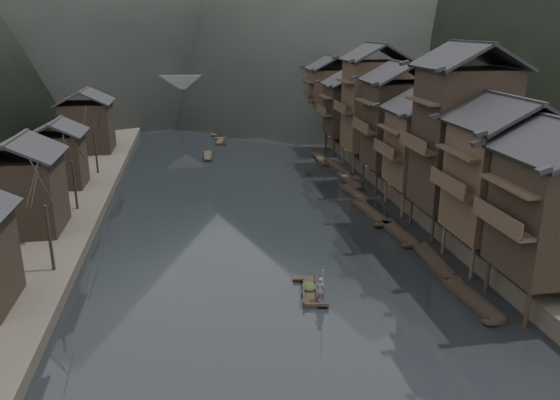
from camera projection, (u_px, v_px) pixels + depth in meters
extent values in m
plane|color=black|center=(277.00, 272.00, 41.94)|extent=(300.00, 300.00, 0.00)
cube|color=#2D2823|center=(460.00, 141.00, 84.54)|extent=(40.00, 200.00, 1.80)
cylinder|color=black|center=(527.00, 309.00, 33.91)|extent=(0.30, 0.30, 2.90)
cylinder|color=black|center=(488.00, 275.00, 38.42)|extent=(0.30, 0.30, 2.90)
cylinder|color=black|center=(523.00, 273.00, 38.84)|extent=(0.30, 0.30, 2.90)
cube|color=#32251B|center=(503.00, 224.00, 34.57)|extent=(1.20, 5.70, 0.25)
cylinder|color=#32251B|center=(472.00, 263.00, 40.49)|extent=(0.30, 0.30, 2.90)
cylinder|color=#32251B|center=(444.00, 239.00, 45.00)|extent=(0.30, 0.30, 2.90)
cylinder|color=#32251B|center=(506.00, 260.00, 40.90)|extent=(0.30, 0.30, 2.90)
cylinder|color=#32251B|center=(475.00, 237.00, 45.41)|extent=(0.30, 0.30, 2.90)
cube|color=#32251B|center=(503.00, 181.00, 41.52)|extent=(7.00, 6.00, 8.41)
cube|color=#32251B|center=(453.00, 188.00, 41.05)|extent=(1.20, 5.70, 0.25)
cylinder|color=black|center=(433.00, 229.00, 47.07)|extent=(0.30, 0.30, 2.90)
cylinder|color=black|center=(411.00, 211.00, 51.58)|extent=(0.30, 0.30, 2.90)
cylinder|color=black|center=(462.00, 228.00, 47.48)|extent=(0.30, 0.30, 2.90)
cylinder|color=black|center=(439.00, 210.00, 51.99)|extent=(0.30, 0.30, 2.90)
cube|color=black|center=(462.00, 139.00, 47.55)|extent=(7.00, 6.00, 12.05)
cube|color=#32251B|center=(418.00, 147.00, 47.13)|extent=(1.20, 5.70, 0.25)
cylinder|color=#32251B|center=(403.00, 204.00, 53.65)|extent=(0.30, 0.30, 2.90)
cylinder|color=#32251B|center=(386.00, 190.00, 58.16)|extent=(0.30, 0.30, 2.90)
cylinder|color=#32251B|center=(429.00, 203.00, 54.06)|extent=(0.30, 0.30, 2.90)
cylinder|color=#32251B|center=(410.00, 189.00, 58.57)|extent=(0.30, 0.30, 2.90)
cube|color=#32251B|center=(426.00, 148.00, 54.84)|extent=(7.00, 6.00, 7.35)
cube|color=#32251B|center=(388.00, 153.00, 54.35)|extent=(1.20, 5.70, 0.25)
cylinder|color=black|center=(376.00, 182.00, 61.16)|extent=(0.30, 0.30, 2.90)
cylinder|color=black|center=(363.00, 171.00, 65.68)|extent=(0.30, 0.30, 2.90)
cylinder|color=black|center=(400.00, 181.00, 61.58)|extent=(0.30, 0.30, 2.90)
cylinder|color=black|center=(385.00, 170.00, 66.09)|extent=(0.30, 0.30, 2.90)
cube|color=black|center=(398.00, 124.00, 62.04)|extent=(7.00, 6.00, 9.44)
cube|color=#32251B|center=(364.00, 130.00, 61.58)|extent=(1.20, 5.70, 0.25)
cylinder|color=#32251B|center=(353.00, 163.00, 69.62)|extent=(0.30, 0.30, 2.90)
cylinder|color=#32251B|center=(343.00, 155.00, 74.13)|extent=(0.30, 0.30, 2.90)
cylinder|color=#32251B|center=(374.00, 162.00, 70.04)|extent=(0.30, 0.30, 2.90)
cylinder|color=#32251B|center=(363.00, 154.00, 74.55)|extent=(0.30, 0.30, 2.90)
cube|color=#32251B|center=(373.00, 106.00, 70.23)|extent=(7.00, 6.00, 11.21)
cube|color=#32251B|center=(343.00, 111.00, 69.80)|extent=(1.20, 5.70, 0.25)
cylinder|color=black|center=(334.00, 147.00, 79.02)|extent=(0.30, 0.30, 2.90)
cylinder|color=black|center=(326.00, 140.00, 83.53)|extent=(0.30, 0.30, 2.90)
cylinder|color=black|center=(352.00, 146.00, 79.44)|extent=(0.30, 0.30, 2.90)
cylinder|color=black|center=(343.00, 139.00, 83.95)|extent=(0.30, 0.30, 2.90)
cube|color=black|center=(351.00, 110.00, 80.25)|extent=(7.00, 6.00, 7.14)
cube|color=#32251B|center=(325.00, 113.00, 79.76)|extent=(1.20, 5.70, 0.25)
cylinder|color=#32251B|center=(316.00, 131.00, 90.30)|extent=(0.30, 0.30, 2.90)
cylinder|color=#32251B|center=(309.00, 126.00, 94.81)|extent=(0.30, 0.30, 2.90)
cylinder|color=#32251B|center=(332.00, 131.00, 90.71)|extent=(0.30, 0.30, 2.90)
cylinder|color=#32251B|center=(325.00, 126.00, 95.22)|extent=(0.30, 0.30, 2.90)
cube|color=#32251B|center=(331.00, 95.00, 91.32)|extent=(7.00, 6.00, 8.49)
cube|color=#32251B|center=(308.00, 98.00, 90.85)|extent=(1.20, 5.70, 0.25)
cube|color=black|center=(23.00, 192.00, 46.88)|extent=(6.00, 6.00, 6.50)
cube|color=black|center=(60.00, 158.00, 60.14)|extent=(5.00, 5.00, 5.80)
cube|color=black|center=(88.00, 125.00, 76.91)|extent=(6.50, 6.50, 6.80)
cylinder|color=black|center=(41.00, 235.00, 39.20)|extent=(0.24, 0.24, 5.00)
cylinder|color=black|center=(79.00, 182.00, 52.73)|extent=(0.24, 0.24, 4.82)
cylinder|color=black|center=(100.00, 151.00, 65.62)|extent=(0.24, 0.24, 4.92)
cube|color=black|center=(472.00, 301.00, 37.28)|extent=(1.64, 6.17, 0.30)
cube|color=black|center=(472.00, 298.00, 37.23)|extent=(1.68, 6.05, 0.10)
cube|color=black|center=(456.00, 280.00, 40.02)|extent=(1.00, 0.83, 0.33)
cube|color=black|center=(491.00, 321.00, 34.46)|extent=(1.00, 0.83, 0.33)
cube|color=black|center=(432.00, 260.00, 43.64)|extent=(1.48, 6.89, 0.30)
cube|color=black|center=(432.00, 258.00, 43.58)|extent=(1.53, 6.75, 0.10)
cube|color=black|center=(414.00, 244.00, 46.64)|extent=(0.98, 0.89, 0.35)
cube|color=black|center=(453.00, 276.00, 40.54)|extent=(0.98, 0.89, 0.35)
cube|color=black|center=(398.00, 233.00, 49.37)|extent=(1.55, 6.28, 0.30)
cube|color=black|center=(398.00, 231.00, 49.31)|extent=(1.60, 6.16, 0.10)
cube|color=black|center=(389.00, 220.00, 52.15)|extent=(0.99, 0.83, 0.33)
cube|color=black|center=(408.00, 244.00, 46.50)|extent=(0.99, 0.83, 0.33)
cube|color=black|center=(370.00, 213.00, 54.71)|extent=(1.74, 7.59, 0.30)
cube|color=black|center=(370.00, 211.00, 54.65)|extent=(1.78, 7.45, 0.10)
cube|color=black|center=(362.00, 200.00, 58.09)|extent=(1.01, 1.00, 0.36)
cube|color=black|center=(379.00, 224.00, 51.24)|extent=(1.01, 1.00, 0.36)
cube|color=black|center=(354.00, 193.00, 60.95)|extent=(1.72, 6.05, 0.30)
cube|color=black|center=(354.00, 192.00, 60.90)|extent=(1.76, 5.93, 0.10)
cube|color=black|center=(349.00, 185.00, 63.63)|extent=(1.01, 0.83, 0.32)
cube|color=black|center=(359.00, 200.00, 58.19)|extent=(1.01, 0.83, 0.32)
cube|color=black|center=(349.00, 181.00, 65.73)|extent=(1.26, 6.71, 0.30)
cube|color=black|center=(349.00, 180.00, 65.67)|extent=(1.31, 6.57, 0.10)
cube|color=black|center=(343.00, 173.00, 68.71)|extent=(0.95, 0.84, 0.34)
cube|color=black|center=(356.00, 188.00, 62.66)|extent=(0.95, 0.84, 0.34)
cube|color=black|center=(337.00, 168.00, 71.93)|extent=(1.78, 7.48, 0.30)
cube|color=black|center=(337.00, 166.00, 71.87)|extent=(1.82, 7.34, 0.10)
cube|color=black|center=(333.00, 160.00, 75.26)|extent=(1.01, 0.99, 0.36)
cube|color=black|center=(342.00, 174.00, 68.51)|extent=(1.01, 0.99, 0.36)
cube|color=black|center=(320.00, 159.00, 76.46)|extent=(1.44, 6.51, 0.30)
cube|color=black|center=(320.00, 158.00, 76.40)|extent=(1.48, 6.38, 0.10)
cube|color=black|center=(314.00, 153.00, 79.30)|extent=(0.98, 0.84, 0.34)
cube|color=black|center=(327.00, 163.00, 73.53)|extent=(0.98, 0.84, 0.34)
cube|color=black|center=(208.00, 156.00, 78.18)|extent=(1.21, 5.15, 0.30)
cube|color=black|center=(208.00, 155.00, 78.12)|extent=(1.25, 5.05, 0.10)
cube|color=black|center=(207.00, 152.00, 80.42)|extent=(0.88, 0.67, 0.30)
cube|color=black|center=(209.00, 159.00, 75.84)|extent=(0.88, 0.67, 0.30)
cube|color=black|center=(220.00, 141.00, 88.30)|extent=(1.75, 5.07, 0.30)
cube|color=black|center=(220.00, 140.00, 88.25)|extent=(1.79, 4.98, 0.10)
cube|color=black|center=(217.00, 138.00, 90.42)|extent=(0.94, 0.74, 0.30)
cube|color=black|center=(224.00, 143.00, 86.10)|extent=(0.94, 0.74, 0.30)
cube|color=black|center=(215.00, 133.00, 94.62)|extent=(1.27, 4.60, 0.30)
cube|color=black|center=(215.00, 132.00, 94.57)|extent=(1.32, 4.51, 0.10)
cube|color=black|center=(213.00, 130.00, 96.61)|extent=(0.88, 0.62, 0.29)
cube|color=black|center=(216.00, 135.00, 92.55)|extent=(0.88, 0.62, 0.29)
cube|color=black|center=(252.00, 121.00, 106.73)|extent=(2.33, 5.49, 0.30)
cube|color=black|center=(252.00, 120.00, 106.68)|extent=(2.35, 5.40, 0.10)
cube|color=black|center=(254.00, 118.00, 109.15)|extent=(0.99, 0.86, 0.31)
cube|color=black|center=(250.00, 123.00, 104.23)|extent=(0.99, 0.86, 0.31)
cube|color=#4C4C4F|center=(221.00, 83.00, 107.40)|extent=(40.00, 6.00, 1.60)
cube|color=#4C4C4F|center=(221.00, 77.00, 104.46)|extent=(40.00, 0.50, 1.00)
cube|color=#4C4C4F|center=(220.00, 75.00, 109.54)|extent=(40.00, 0.50, 1.00)
cube|color=#4C4C4F|center=(150.00, 105.00, 106.51)|extent=(3.20, 6.00, 6.40)
cube|color=#4C4C4F|center=(199.00, 104.00, 107.94)|extent=(3.20, 6.00, 6.40)
cube|color=#4C4C4F|center=(244.00, 103.00, 109.30)|extent=(3.20, 6.00, 6.40)
cube|color=#4C4C4F|center=(291.00, 102.00, 110.74)|extent=(3.20, 6.00, 6.40)
cube|color=black|center=(310.00, 291.00, 38.56)|extent=(1.83, 4.53, 0.30)
cube|color=black|center=(310.00, 289.00, 38.51)|extent=(1.86, 4.45, 0.10)
cube|color=black|center=(298.00, 277.00, 40.41)|extent=(0.91, 0.71, 0.29)
cube|color=black|center=(323.00, 303.00, 36.63)|extent=(0.91, 0.71, 0.29)
ellipsoid|color=black|center=(309.00, 282.00, 38.58)|extent=(1.06, 1.39, 0.64)
imported|color=#4C4C4E|center=(320.00, 287.00, 36.70)|extent=(0.75, 0.61, 1.80)
cylinder|color=#8C7A51|center=(324.00, 248.00, 35.88)|extent=(0.76, 2.53, 3.74)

